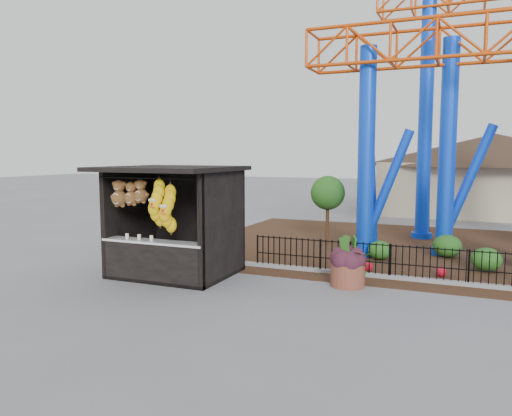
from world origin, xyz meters
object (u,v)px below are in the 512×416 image
at_px(prize_booth, 170,223).
at_px(potted_plant, 357,268).
at_px(terracotta_planter, 348,275).
at_px(roller_coaster, 487,67).

relative_size(prize_booth, potted_plant, 3.57).
height_order(prize_booth, terracotta_planter, prize_booth).
height_order(roller_coaster, terracotta_planter, roller_coaster).
xyz_separation_m(prize_booth, roller_coaster, (8.12, 7.30, 4.92)).
bearing_deg(roller_coaster, prize_booth, -138.02).
distance_m(terracotta_planter, potted_plant, 0.31).
xyz_separation_m(prize_booth, terracotta_planter, (4.87, 0.88, -1.21)).
height_order(prize_booth, roller_coaster, roller_coaster).
bearing_deg(roller_coaster, potted_plant, -115.53).
relative_size(terracotta_planter, potted_plant, 0.91).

